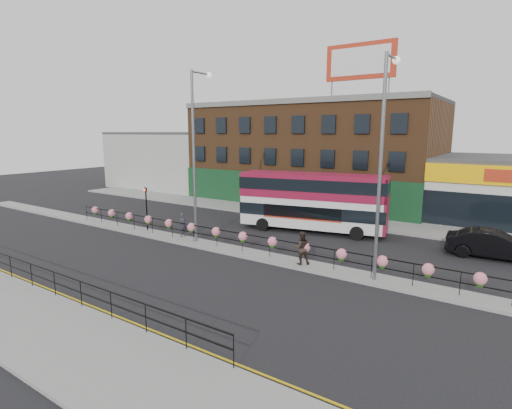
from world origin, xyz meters
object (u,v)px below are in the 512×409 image
Objects in this scene: double_decker_bus at (313,196)px; lamp_column_east at (383,149)px; pedestrian_a at (183,225)px; pedestrian_b at (302,248)px; car at (493,244)px; lamp_column_west at (196,142)px.

lamp_column_east is (7.10, -7.31, 3.88)m from double_decker_bus.
pedestrian_b is at bearing -80.20° from pedestrian_a.
lamp_column_east reaches higher than car.
double_decker_bus is 9.50m from lamp_column_west.
pedestrian_a is 9.59m from pedestrian_b.
pedestrian_b is (3.01, -7.53, -1.59)m from double_decker_bus.
pedestrian_a is at bearing 106.95° from car.
pedestrian_a is (-18.22, -7.02, 0.14)m from car.
lamp_column_east reaches higher than double_decker_bus.
lamp_column_west is at bearing 178.42° from lamp_column_east.
lamp_column_west reaches higher than pedestrian_a.
car is at bearing -176.24° from pedestrian_b.
pedestrian_a is 0.15× the size of lamp_column_west.
car is 0.48× the size of lamp_column_east.
lamp_column_east is (12.13, -0.33, -0.15)m from lamp_column_west.
double_decker_bus reaches higher than pedestrian_a.
car is 2.79× the size of pedestrian_b.
double_decker_bus is at bearing 134.13° from lamp_column_east.
pedestrian_b is 0.17× the size of lamp_column_west.
lamp_column_west is at bearing -41.65° from pedestrian_b.
lamp_column_west is (-16.70, -7.10, 5.86)m from car.
lamp_column_east is at bearing 145.34° from pedestrian_b.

